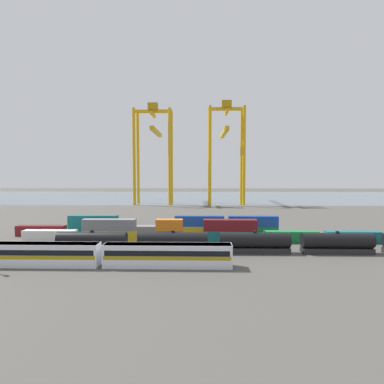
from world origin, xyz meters
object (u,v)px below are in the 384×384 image
Objects in this scene: freight_tank_row at (255,242)px; shipping_container_9 at (41,231)px; passenger_train at (102,254)px; gantry_crane_west at (154,143)px; shipping_container_5 at (230,237)px; gantry_crane_central at (226,142)px; shipping_container_3 at (169,236)px; shipping_container_15 at (253,232)px.

shipping_container_9 is at bearing 162.06° from freight_tank_row.
gantry_crane_west is at bearing 93.37° from passenger_train.
shipping_container_5 is 46.99m from shipping_container_9.
gantry_crane_central is (36.46, 0.56, 0.44)m from gantry_crane_west.
gantry_crane_central is at bearing 86.16° from shipping_container_5.
shipping_container_3 is 0.12× the size of gantry_crane_west.
freight_tank_row is 6.47× the size of shipping_container_5.
shipping_container_5 is at bearing -93.84° from gantry_crane_central.
passenger_train is 7.27× the size of shipping_container_3.
gantry_crane_west is (-6.68, 113.41, 28.31)m from passenger_train.
shipping_container_3 is 100.71m from gantry_crane_central.
shipping_container_15 is at bearing 17.83° from shipping_container_3.
gantry_crane_central reaches higher than shipping_container_15.
gantry_crane_central reaches higher than freight_tank_row.
freight_tank_row is at bearing -68.37° from shipping_container_5.
passenger_train reaches higher than shipping_container_9.
gantry_crane_west is at bearing -179.11° from gantry_crane_central.
freight_tank_row is at bearing 19.92° from passenger_train.
shipping_container_5 is at bearing 40.20° from passenger_train.
shipping_container_3 is at bearing 64.03° from passenger_train.
shipping_container_15 is at bearing 41.51° from passenger_train.
passenger_train is 3.63× the size of shipping_container_5.
gantry_crane_west is at bearing 108.22° from freight_tank_row.
shipping_container_5 is 8.95m from shipping_container_15.
freight_tank_row is at bearing -17.94° from shipping_container_9.
shipping_container_3 is at bearing -162.17° from shipping_container_15.
shipping_container_5 is 0.24× the size of gantry_crane_central.
shipping_container_5 and shipping_container_9 have the same top height.
shipping_container_3 is (-17.73, 9.90, -0.79)m from freight_tank_row.
gantry_crane_west reaches higher than passenger_train.
gantry_crane_west is (16.40, 87.14, 29.15)m from shipping_container_9.
shipping_container_9 is 106.59m from gantry_crane_central.
passenger_train reaches higher than shipping_container_3.
passenger_train is at bearing -139.80° from shipping_container_5.
gantry_crane_central reaches higher than passenger_train.
shipping_container_15 is (20.02, 6.44, 0.00)m from shipping_container_3.
freight_tank_row is at bearing -29.18° from shipping_container_3.
shipping_container_9 is at bearing 168.87° from shipping_container_3.
passenger_train is 117.08m from gantry_crane_west.
gantry_crane_central is (2.39, 104.04, 28.80)m from freight_tank_row.
freight_tank_row is at bearing -71.78° from gantry_crane_west.
passenger_train is 39.64m from shipping_container_15.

